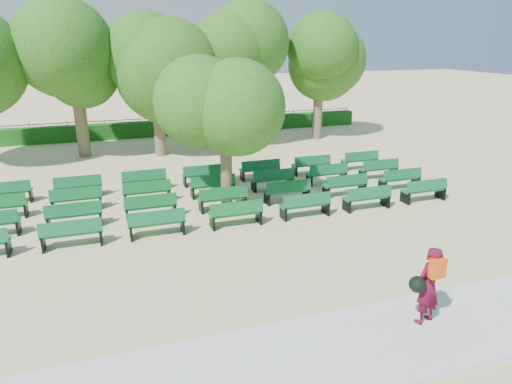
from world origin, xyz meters
TOP-DOWN VIEW (x-y plane):
  - ground at (0.00, 0.00)m, footprint 120.00×120.00m
  - paving at (0.00, -7.40)m, footprint 30.00×2.20m
  - curb at (0.00, -6.25)m, footprint 30.00×0.12m
  - hedge at (0.00, 14.00)m, footprint 26.00×0.70m
  - fence at (0.00, 14.40)m, footprint 26.00×0.10m
  - tree_line at (0.00, 10.00)m, footprint 21.80×6.80m
  - bench_array at (0.55, 1.45)m, footprint 1.67×0.52m
  - tree_among at (0.75, 0.78)m, footprint 3.88×3.88m
  - person at (2.79, -7.07)m, footprint 0.83×0.55m

SIDE VIEW (x-z plane):
  - ground at x=0.00m, z-range 0.00..0.00m
  - fence at x=0.00m, z-range -0.51..0.51m
  - tree_line at x=0.00m, z-range -3.52..3.52m
  - paving at x=0.00m, z-range 0.00..0.06m
  - curb at x=0.00m, z-range 0.00..0.10m
  - bench_array at x=0.55m, z-range -0.44..0.61m
  - hedge at x=0.00m, z-range 0.00..0.90m
  - person at x=2.79m, z-range 0.09..1.76m
  - tree_among at x=0.75m, z-range 1.03..6.63m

